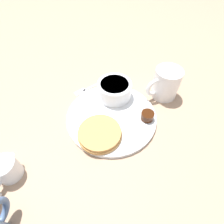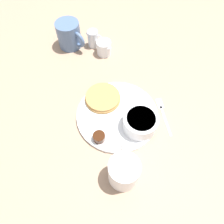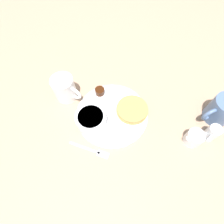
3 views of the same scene
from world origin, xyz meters
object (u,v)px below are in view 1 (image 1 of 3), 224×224
(plate, at_px, (111,116))
(coffee_mug, at_px, (165,83))
(bowl, at_px, (114,89))
(fork, at_px, (88,88))
(creamer_pitcher_near, at_px, (7,169))

(plate, bearing_deg, coffee_mug, 165.84)
(bowl, distance_m, fork, 0.11)
(coffee_mug, bearing_deg, creamer_pitcher_near, -10.82)
(plate, xyz_separation_m, bowl, (-0.06, -0.05, 0.03))
(plate, distance_m, fork, 0.15)
(coffee_mug, bearing_deg, bowl, -38.13)
(creamer_pitcher_near, bearing_deg, fork, -161.91)
(plate, xyz_separation_m, fork, (-0.03, -0.15, -0.00))
(coffee_mug, height_order, fork, coffee_mug)
(plate, relative_size, fork, 1.80)
(creamer_pitcher_near, bearing_deg, plate, 171.43)
(bowl, height_order, coffee_mug, coffee_mug)
(coffee_mug, xyz_separation_m, creamer_pitcher_near, (0.48, -0.09, -0.02))
(fork, bearing_deg, bowl, 108.35)
(plate, height_order, coffee_mug, coffee_mug)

